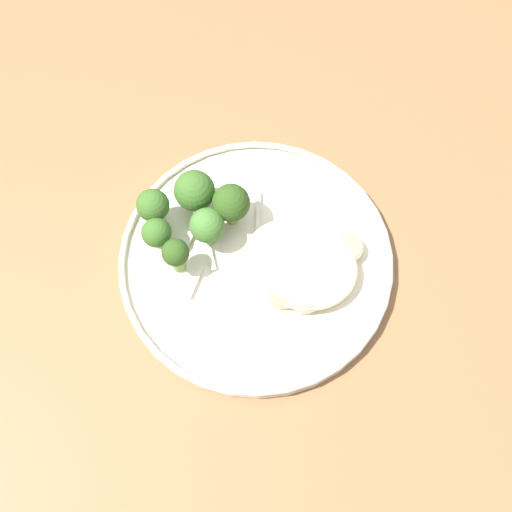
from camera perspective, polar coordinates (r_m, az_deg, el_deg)
ground at (r=1.39m, az=0.70°, el=-11.72°), size 6.00×6.00×0.00m
wooden_dining_table at (r=0.76m, az=1.27°, el=-1.69°), size 1.40×1.00×0.74m
dinner_plate at (r=0.67m, az=0.00°, el=-0.39°), size 0.29×0.29×0.02m
noodle_bed at (r=0.65m, az=4.05°, el=-0.66°), size 0.12×0.10×0.03m
seared_scallop_left_edge at (r=0.64m, az=2.49°, el=-3.24°), size 0.03×0.03×0.02m
seared_scallop_large_seared at (r=0.65m, az=1.02°, el=-0.50°), size 0.03×0.03×0.01m
seared_scallop_rear_pale at (r=0.67m, az=8.28°, el=0.69°), size 0.03×0.03×0.01m
seared_scallop_half_hidden at (r=0.64m, az=4.48°, el=-3.65°), size 0.03×0.03×0.02m
seared_scallop_tiny_bay at (r=0.66m, az=3.68°, el=-0.52°), size 0.03×0.03×0.01m
broccoli_floret_center_pile at (r=0.65m, az=-4.44°, el=2.72°), size 0.04×0.04×0.05m
broccoli_floret_tall_stalk at (r=0.66m, az=-9.31°, el=4.49°), size 0.03×0.03×0.05m
broccoli_floret_small_sprig at (r=0.65m, az=-2.27°, el=4.77°), size 0.04×0.04×0.06m
broccoli_floret_rear_charred at (r=0.67m, az=-5.60°, el=5.89°), size 0.04×0.04×0.06m
broccoli_floret_front_edge at (r=0.65m, az=-8.99°, el=2.06°), size 0.03×0.03×0.05m
broccoli_floret_near_rim at (r=0.64m, az=-7.26°, el=0.15°), size 0.03×0.03×0.05m
onion_sliver_short_strip at (r=0.67m, az=-4.36°, el=0.99°), size 0.04×0.05×0.00m
onion_sliver_curled_piece at (r=0.69m, az=0.21°, el=4.09°), size 0.02×0.05×0.00m
onion_sliver_long_sliver at (r=0.65m, az=-5.57°, el=-2.35°), size 0.01×0.04×0.00m
onion_sliver_pale_crescent at (r=0.67m, az=-6.30°, el=1.08°), size 0.01×0.05×0.00m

